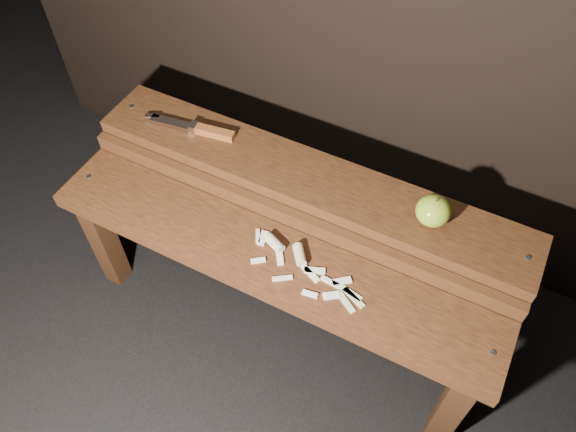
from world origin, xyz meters
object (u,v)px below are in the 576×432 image
at_px(bench_rear_tier, 306,197).
at_px(knife, 204,130).
at_px(apple, 433,211).
at_px(bench_front_tier, 266,273).

relative_size(bench_rear_tier, knife, 4.48).
height_order(apple, knife, apple).
bearing_deg(knife, apple, -0.52).
bearing_deg(bench_front_tier, apple, 35.23).
xyz_separation_m(bench_rear_tier, apple, (0.33, 0.00, 0.12)).
bearing_deg(knife, bench_front_tier, -36.64).
relative_size(bench_front_tier, bench_rear_tier, 1.00).
bearing_deg(bench_rear_tier, knife, 178.17).
height_order(bench_front_tier, apple, apple).
height_order(bench_front_tier, bench_rear_tier, bench_rear_tier).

